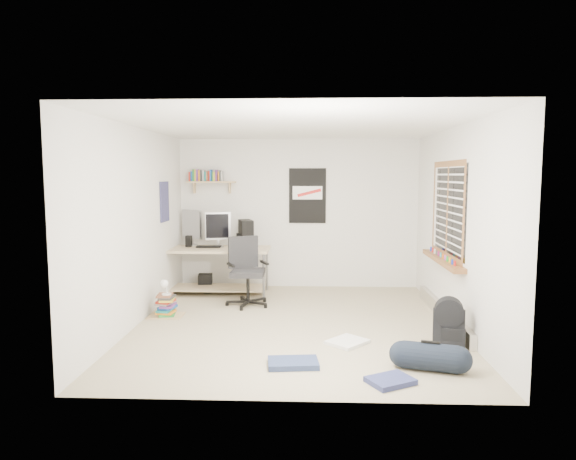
{
  "coord_description": "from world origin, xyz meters",
  "views": [
    {
      "loc": [
        0.17,
        -6.38,
        1.9
      ],
      "look_at": [
        -0.1,
        0.27,
        1.18
      ],
      "focal_mm": 32.0,
      "sensor_mm": 36.0,
      "label": 1
    }
  ],
  "objects_px": {
    "desk": "(218,271)",
    "backpack": "(448,329)",
    "book_stack": "(166,305)",
    "office_chair": "(248,272)",
    "duffel_bag": "(430,356)"
  },
  "relations": [
    {
      "from": "duffel_bag",
      "to": "book_stack",
      "type": "relative_size",
      "value": 1.09
    },
    {
      "from": "book_stack",
      "to": "office_chair",
      "type": "bearing_deg",
      "value": 30.88
    },
    {
      "from": "desk",
      "to": "book_stack",
      "type": "distance_m",
      "value": 1.43
    },
    {
      "from": "office_chair",
      "to": "backpack",
      "type": "distance_m",
      "value": 2.99
    },
    {
      "from": "backpack",
      "to": "duffel_bag",
      "type": "distance_m",
      "value": 0.8
    },
    {
      "from": "book_stack",
      "to": "desk",
      "type": "bearing_deg",
      "value": 70.39
    },
    {
      "from": "backpack",
      "to": "duffel_bag",
      "type": "bearing_deg",
      "value": -104.07
    },
    {
      "from": "backpack",
      "to": "duffel_bag",
      "type": "relative_size",
      "value": 0.84
    },
    {
      "from": "duffel_bag",
      "to": "book_stack",
      "type": "distance_m",
      "value": 3.6
    },
    {
      "from": "desk",
      "to": "backpack",
      "type": "distance_m",
      "value": 3.86
    },
    {
      "from": "office_chair",
      "to": "duffel_bag",
      "type": "height_order",
      "value": "office_chair"
    },
    {
      "from": "backpack",
      "to": "book_stack",
      "type": "bearing_deg",
      "value": 175.62
    },
    {
      "from": "desk",
      "to": "office_chair",
      "type": "relative_size",
      "value": 1.64
    },
    {
      "from": "office_chair",
      "to": "duffel_bag",
      "type": "distance_m",
      "value": 3.21
    },
    {
      "from": "desk",
      "to": "duffel_bag",
      "type": "xyz_separation_m",
      "value": [
        2.63,
        -3.14,
        -0.22
      ]
    }
  ]
}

